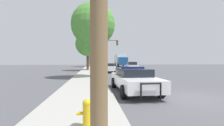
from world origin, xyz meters
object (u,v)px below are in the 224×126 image
at_px(car_background_oncoming, 132,66).
at_px(tree_sidewalk_mid, 88,44).
at_px(fire_hydrant, 87,112).
at_px(traffic_light, 105,48).
at_px(car_background_midblock, 108,67).
at_px(police_car, 134,79).
at_px(box_truck, 121,60).
at_px(tree_sidewalk_far, 90,47).
at_px(tree_sidewalk_near, 93,24).

relative_size(car_background_oncoming, tree_sidewalk_mid, 0.64).
distance_m(fire_hydrant, traffic_light, 27.32).
distance_m(traffic_light, car_background_midblock, 7.30).
height_order(fire_hydrant, tree_sidewalk_mid, tree_sidewalk_mid).
distance_m(police_car, fire_hydrant, 5.80).
xyz_separation_m(car_background_midblock, tree_sidewalk_mid, (-3.00, 3.94, 3.70)).
bearing_deg(car_background_midblock, box_truck, 73.44).
xyz_separation_m(box_truck, tree_sidewalk_far, (-7.82, -0.91, 3.35)).
distance_m(police_car, traffic_light, 21.99).
relative_size(fire_hydrant, car_background_midblock, 0.16).
relative_size(car_background_oncoming, tree_sidewalk_far, 0.58).
distance_m(police_car, tree_sidewalk_mid, 19.75).
relative_size(police_car, fire_hydrant, 7.73).
distance_m(car_background_midblock, tree_sidewalk_mid, 6.19).
relative_size(car_background_midblock, tree_sidewalk_near, 0.61).
height_order(fire_hydrant, tree_sidewalk_near, tree_sidewalk_near).
bearing_deg(car_background_midblock, police_car, -91.70).
distance_m(traffic_light, tree_sidewalk_near, 14.48).
height_order(police_car, car_background_oncoming, car_background_oncoming).
bearing_deg(tree_sidewalk_near, police_car, -72.77).
xyz_separation_m(traffic_light, car_background_midblock, (0.00, -6.56, -3.21)).
bearing_deg(fire_hydrant, traffic_light, 85.36).
bearing_deg(car_background_oncoming, car_background_midblock, 46.82).
height_order(car_background_oncoming, tree_sidewalk_far, tree_sidewalk_far).
xyz_separation_m(police_car, box_truck, (4.62, 34.81, 1.00)).
bearing_deg(car_background_midblock, tree_sidewalk_near, -107.70).
bearing_deg(traffic_light, tree_sidewalk_near, -98.26).
xyz_separation_m(fire_hydrant, box_truck, (7.06, 40.07, 1.22)).
bearing_deg(fire_hydrant, police_car, 65.13).
bearing_deg(tree_sidewalk_far, box_truck, 6.63).
relative_size(traffic_light, tree_sidewalk_far, 0.76).
distance_m(fire_hydrant, tree_sidewalk_near, 13.61).
distance_m(tree_sidewalk_mid, tree_sidewalk_near, 11.72).
xyz_separation_m(police_car, tree_sidewalk_near, (-2.32, 7.49, 4.55)).
xyz_separation_m(fire_hydrant, car_background_oncoming, (6.64, 24.59, 0.26)).
xyz_separation_m(fire_hydrant, tree_sidewalk_far, (-0.75, 39.16, 4.57)).
bearing_deg(box_truck, car_background_midblock, 75.27).
height_order(box_truck, tree_sidewalk_far, tree_sidewalk_far).
height_order(traffic_light, tree_sidewalk_far, tree_sidewalk_far).
bearing_deg(box_truck, police_car, 81.64).
xyz_separation_m(police_car, car_background_oncoming, (4.20, 19.33, 0.04)).
bearing_deg(traffic_light, box_truck, 69.54).
xyz_separation_m(box_truck, tree_sidewalk_mid, (-7.87, -15.68, 2.68)).
bearing_deg(fire_hydrant, car_background_midblock, 83.88).
relative_size(traffic_light, box_truck, 0.67).
distance_m(police_car, car_background_oncoming, 19.78).
bearing_deg(tree_sidewalk_near, fire_hydrant, -90.53).
height_order(car_background_oncoming, tree_sidewalk_mid, tree_sidewalk_mid).
relative_size(fire_hydrant, box_truck, 0.09).
bearing_deg(tree_sidewalk_mid, traffic_light, 41.15).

